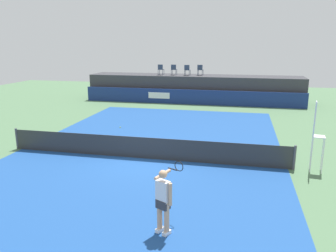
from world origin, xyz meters
TOP-DOWN VIEW (x-y plane):
  - ground_plane at (0.00, 3.00)m, footprint 48.00×48.00m
  - court_inner at (0.00, 0.00)m, footprint 12.00×22.00m
  - sponsor_wall at (-0.01, 13.50)m, footprint 18.00×0.22m
  - spectator_platform at (0.00, 15.30)m, footprint 18.00×2.80m
  - spectator_chair_far_left at (-2.87, 15.06)m, footprint 0.47×0.47m
  - spectator_chair_left at (-1.75, 15.19)m, footprint 0.45×0.45m
  - spectator_chair_center at (-0.55, 14.99)m, footprint 0.47×0.47m
  - spectator_chair_right at (0.50, 15.41)m, footprint 0.48×0.48m
  - umpire_chair at (6.90, 0.01)m, footprint 0.49×0.49m
  - tennis_net at (0.00, 0.00)m, footprint 12.40×0.02m
  - net_post_near at (-6.20, 0.00)m, footprint 0.10×0.10m
  - net_post_far at (6.20, 0.00)m, footprint 0.10×0.10m
  - tennis_player at (2.21, -5.51)m, footprint 0.64×1.26m
  - tennis_ball at (-2.87, 4.85)m, footprint 0.07×0.07m

SIDE VIEW (x-z plane):
  - ground_plane at x=0.00m, z-range 0.00..0.00m
  - court_inner at x=0.00m, z-range 0.00..0.00m
  - tennis_ball at x=-2.87m, z-range 0.00..0.07m
  - tennis_net at x=0.00m, z-range 0.00..0.95m
  - net_post_near at x=-6.20m, z-range 0.00..1.00m
  - net_post_far at x=6.20m, z-range 0.00..1.00m
  - sponsor_wall at x=-0.01m, z-range 0.00..1.20m
  - tennis_player at x=2.21m, z-range 0.07..1.84m
  - spectator_platform at x=0.00m, z-range 0.00..2.20m
  - umpire_chair at x=6.90m, z-range 0.21..2.97m
  - spectator_chair_far_left at x=-2.87m, z-range 2.25..3.14m
  - spectator_chair_left at x=-1.75m, z-range 2.25..3.14m
  - spectator_chair_center at x=-0.55m, z-range 2.25..3.14m
  - spectator_chair_right at x=0.50m, z-range 2.25..3.14m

